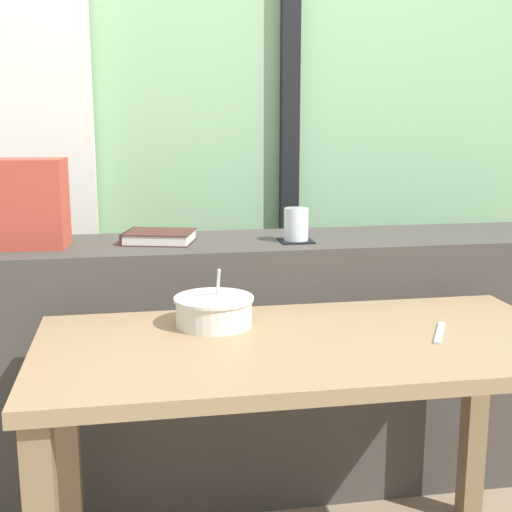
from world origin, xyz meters
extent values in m
cube|color=#8EBC89|center=(0.00, 1.19, 1.40)|extent=(4.80, 0.08, 2.80)
cube|color=silver|center=(-0.81, 1.09, 1.25)|extent=(0.56, 0.06, 2.50)
cube|color=black|center=(0.22, 1.12, 1.30)|extent=(0.07, 0.05, 2.60)
cube|color=#423D38|center=(0.00, 0.55, 0.41)|extent=(2.80, 0.39, 0.83)
cube|color=#826849|center=(-0.59, 0.22, 0.33)|extent=(0.06, 0.06, 0.65)
cube|color=#826849|center=(0.59, 0.22, 0.33)|extent=(0.06, 0.06, 0.65)
cube|color=#997A56|center=(0.00, -0.03, 0.67)|extent=(1.27, 0.61, 0.03)
cube|color=black|center=(0.10, 0.49, 0.83)|extent=(0.10, 0.10, 0.00)
cylinder|color=white|center=(0.10, 0.49, 0.88)|extent=(0.08, 0.08, 0.10)
cylinder|color=gold|center=(0.10, 0.49, 0.87)|extent=(0.07, 0.07, 0.07)
cube|color=#47231E|center=(-0.32, 0.56, 0.83)|extent=(0.24, 0.21, 0.00)
cube|color=silver|center=(-0.32, 0.56, 0.84)|extent=(0.23, 0.20, 0.03)
cube|color=#47231E|center=(-0.32, 0.56, 0.86)|extent=(0.24, 0.21, 0.00)
cube|color=#47231E|center=(-0.41, 0.58, 0.84)|extent=(0.05, 0.15, 0.03)
cube|color=#B74233|center=(-0.75, 0.55, 0.96)|extent=(0.33, 0.17, 0.26)
cylinder|color=silver|center=(-0.20, 0.11, 0.73)|extent=(0.19, 0.19, 0.07)
cylinder|color=silver|center=(-0.20, 0.11, 0.76)|extent=(0.20, 0.20, 0.01)
cylinder|color=#B27038|center=(-0.20, 0.11, 0.72)|extent=(0.17, 0.17, 0.04)
cylinder|color=silver|center=(-0.19, 0.14, 0.77)|extent=(0.01, 0.12, 0.14)
ellipsoid|color=silver|center=(-0.19, 0.16, 0.73)|extent=(0.03, 0.05, 0.01)
cube|color=silver|center=(0.33, -0.05, 0.69)|extent=(0.10, 0.16, 0.01)
camera|label=1|loc=(-0.39, -1.56, 1.21)|focal=48.60mm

